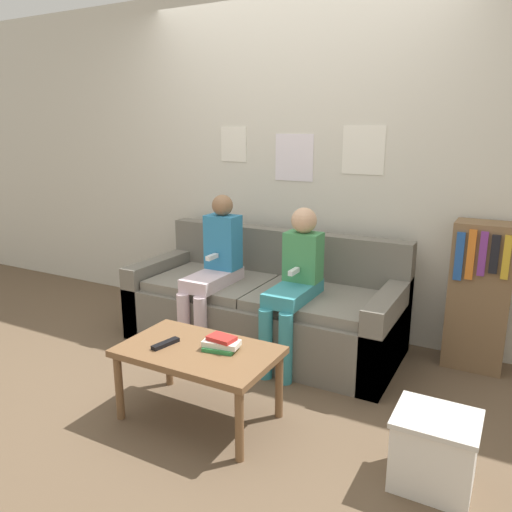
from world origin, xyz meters
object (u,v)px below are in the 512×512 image
at_px(person_right, 295,280).
at_px(coffee_table, 198,357).
at_px(person_left, 214,266).
at_px(bookshelf, 479,296).
at_px(couch, 265,308).
at_px(tv_remote, 166,344).
at_px(storage_box, 434,451).

bearing_deg(person_right, coffee_table, -101.62).
height_order(person_left, bookshelf, person_left).
xyz_separation_m(couch, tv_remote, (-0.03, -1.11, 0.15)).
xyz_separation_m(person_left, person_right, (0.64, -0.00, -0.01)).
bearing_deg(person_right, couch, 148.58).
bearing_deg(person_right, storage_box, -37.76).
xyz_separation_m(coffee_table, tv_remote, (-0.18, -0.05, 0.06)).
distance_m(person_left, person_right, 0.64).
distance_m(couch, person_right, 0.49).
bearing_deg(person_right, person_left, 179.70).
height_order(tv_remote, storage_box, tv_remote).
bearing_deg(person_right, bookshelf, 26.23).
distance_m(person_right, storage_box, 1.39).
xyz_separation_m(tv_remote, storage_box, (1.40, 0.10, -0.25)).
height_order(couch, person_right, person_right).
bearing_deg(bookshelf, coffee_table, -132.05).
height_order(couch, coffee_table, couch).
xyz_separation_m(coffee_table, storage_box, (1.22, 0.05, -0.19)).
bearing_deg(person_left, storage_box, -25.82).
bearing_deg(couch, coffee_table, -82.12).
relative_size(couch, person_right, 1.86).
xyz_separation_m(couch, person_right, (0.32, -0.20, 0.32)).
bearing_deg(person_left, coffee_table, -62.06).
height_order(person_right, tv_remote, person_right).
xyz_separation_m(person_right, tv_remote, (-0.36, -0.91, -0.17)).
bearing_deg(coffee_table, storage_box, 2.38).
bearing_deg(bookshelf, tv_remote, -134.79).
height_order(coffee_table, tv_remote, tv_remote).
distance_m(person_left, bookshelf, 1.80).
relative_size(tv_remote, bookshelf, 0.18).
xyz_separation_m(couch, person_left, (-0.31, -0.19, 0.33)).
bearing_deg(storage_box, tv_remote, -175.79).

